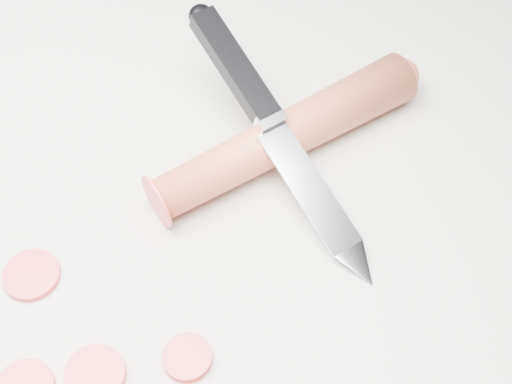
{
  "coord_description": "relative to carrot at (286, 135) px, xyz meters",
  "views": [
    {
      "loc": [
        0.08,
        -0.22,
        0.42
      ],
      "look_at": [
        0.06,
        0.06,
        0.02
      ],
      "focal_mm": 50.0,
      "sensor_mm": 36.0,
      "label": 1
    }
  ],
  "objects": [
    {
      "name": "carrot_slice_3",
      "position": [
        -0.11,
        -0.18,
        -0.02
      ],
      "size": [
        0.04,
        0.04,
        0.01
      ],
      "primitive_type": "cylinder",
      "color": "#E53F41",
      "rests_on": "ground"
    },
    {
      "name": "ground",
      "position": [
        -0.08,
        -0.11,
        -0.02
      ],
      "size": [
        2.4,
        2.4,
        0.0
      ],
      "primitive_type": "plane",
      "color": "silver",
      "rests_on": "ground"
    },
    {
      "name": "carrot",
      "position": [
        0.0,
        0.0,
        0.0
      ],
      "size": [
        0.19,
        0.15,
        0.03
      ],
      "primitive_type": "cylinder",
      "rotation": [
        1.57,
        0.0,
        -0.95
      ],
      "color": "#B84C2F",
      "rests_on": "ground"
    },
    {
      "name": "kitchen_knife",
      "position": [
        -0.0,
        -0.02,
        0.02
      ],
      "size": [
        0.15,
        0.2,
        0.08
      ],
      "primitive_type": null,
      "color": "silver",
      "rests_on": "ground"
    },
    {
      "name": "carrot_slice_2",
      "position": [
        -0.17,
        -0.11,
        -0.02
      ],
      "size": [
        0.04,
        0.04,
        0.01
      ],
      "primitive_type": "cylinder",
      "color": "#E53F41",
      "rests_on": "ground"
    },
    {
      "name": "carrot_slice_0",
      "position": [
        -0.06,
        -0.17,
        -0.02
      ],
      "size": [
        0.03,
        0.03,
        0.01
      ],
      "primitive_type": "cylinder",
      "color": "#E53F41",
      "rests_on": "ground"
    }
  ]
}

